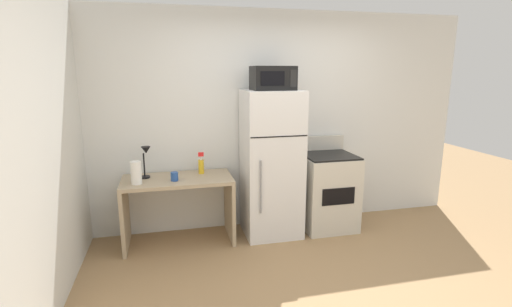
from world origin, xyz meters
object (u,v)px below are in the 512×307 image
object	(u,v)px
refrigerator	(271,164)
coffee_mug	(174,176)
spray_bottle	(201,165)
oven_range	(327,191)
desk	(178,197)
microwave	(273,78)
paper_towel_roll	(136,173)
desk_lamp	(146,157)

from	to	relation	value
refrigerator	coffee_mug	bearing A→B (deg)	-174.91
spray_bottle	coffee_mug	xyz separation A→B (m)	(-0.31, -0.22, -0.05)
coffee_mug	refrigerator	size ratio (longest dim) A/B	0.06
oven_range	desk	bearing A→B (deg)	179.98
desk	coffee_mug	xyz separation A→B (m)	(-0.03, -0.10, 0.27)
oven_range	refrigerator	bearing A→B (deg)	-179.92
refrigerator	microwave	distance (m)	0.98
desk	coffee_mug	distance (m)	0.29
spray_bottle	refrigerator	size ratio (longest dim) A/B	0.15
spray_bottle	coffee_mug	distance (m)	0.38
desk	refrigerator	xyz separation A→B (m)	(1.07, -0.00, 0.32)
refrigerator	microwave	xyz separation A→B (m)	(0.00, -0.02, 0.98)
microwave	spray_bottle	bearing A→B (deg)	169.62
desk	paper_towel_roll	world-z (taller)	paper_towel_roll
desk_lamp	refrigerator	xyz separation A→B (m)	(1.40, -0.08, -0.14)
desk_lamp	paper_towel_roll	size ratio (longest dim) A/B	1.47
microwave	refrigerator	bearing A→B (deg)	90.33
desk	coffee_mug	world-z (taller)	coffee_mug
refrigerator	microwave	bearing A→B (deg)	-89.67
paper_towel_roll	desk	bearing A→B (deg)	16.58
coffee_mug	refrigerator	distance (m)	1.11
desk	refrigerator	bearing A→B (deg)	-0.08
microwave	desk_lamp	bearing A→B (deg)	176.01
desk_lamp	microwave	world-z (taller)	microwave
desk_lamp	refrigerator	distance (m)	1.41
paper_towel_roll	coffee_mug	bearing A→B (deg)	3.62
spray_bottle	microwave	bearing A→B (deg)	-10.38
spray_bottle	oven_range	xyz separation A→B (m)	(1.51, -0.12, -0.38)
desk	desk_lamp	world-z (taller)	desk_lamp
desk_lamp	spray_bottle	bearing A→B (deg)	4.64
desk	microwave	bearing A→B (deg)	-1.21
coffee_mug	desk_lamp	bearing A→B (deg)	149.19
desk_lamp	paper_towel_roll	world-z (taller)	desk_lamp
paper_towel_roll	refrigerator	world-z (taller)	refrigerator
desk	microwave	size ratio (longest dim) A/B	2.59
spray_bottle	microwave	xyz separation A→B (m)	(0.80, -0.15, 0.97)
spray_bottle	refrigerator	distance (m)	0.81
paper_towel_roll	oven_range	world-z (taller)	oven_range
refrigerator	desk	bearing A→B (deg)	179.92
desk_lamp	paper_towel_roll	bearing A→B (deg)	-115.04
spray_bottle	coffee_mug	size ratio (longest dim) A/B	2.62
spray_bottle	microwave	world-z (taller)	microwave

